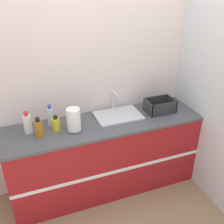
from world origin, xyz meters
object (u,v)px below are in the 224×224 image
Objects in this scene: sink at (118,115)px; paper_towel_roll at (74,120)px; bottle_white_spray at (27,123)px; bottle_clear at (50,116)px; dish_rack at (160,107)px; bottle_amber at (39,128)px; bottle_yellow at (56,124)px.

paper_towel_roll is (-0.51, -0.12, 0.11)m from sink.
bottle_clear is at bearing 14.61° from bottle_white_spray.
dish_rack is 1.33m from bottle_amber.
sink is at bearing 13.51° from paper_towel_roll.
sink is at bearing -4.84° from bottle_clear.
dish_rack is 1.37× the size of bottle_white_spray.
paper_towel_roll is 0.19m from bottle_yellow.
bottle_white_spray is 1.15× the size of bottle_amber.
paper_towel_roll is 0.45m from bottle_white_spray.
paper_towel_roll is at bearing -25.40° from bottle_yellow.
bottle_clear is at bearing 137.18° from paper_towel_roll.
bottle_clear is (-0.20, 0.18, -0.02)m from paper_towel_roll.
bottle_amber is 1.28× the size of bottle_yellow.
bottle_clear is (-1.19, 0.12, 0.05)m from dish_rack.
paper_towel_roll is at bearing -16.18° from bottle_white_spray.
dish_rack is at bearing 1.98° from bottle_amber.
bottle_clear is 1.50× the size of bottle_yellow.
bottle_yellow is at bearing 154.60° from paper_towel_roll.
bottle_white_spray reaches higher than dish_rack.
sink is 3.18× the size of bottle_yellow.
bottle_white_spray is 1.48× the size of bottle_yellow.
sink is at bearing -0.04° from bottle_white_spray.
sink is 0.49m from dish_rack.
sink reaches higher than bottle_clear.
bottle_clear is at bearing 175.16° from sink.
sink is 2.12× the size of bottle_clear.
bottle_yellow is (0.17, 0.06, -0.02)m from bottle_amber.
bottle_clear reaches higher than bottle_amber.
sink is at bearing 172.96° from dish_rack.
bottle_clear is 1.02× the size of bottle_white_spray.
bottle_amber is (-0.34, 0.02, -0.04)m from paper_towel_roll.
bottle_clear reaches higher than bottle_white_spray.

